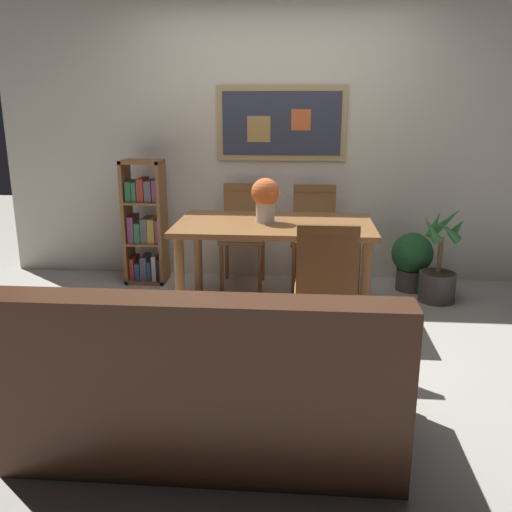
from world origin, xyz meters
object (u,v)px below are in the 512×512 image
dining_chair_near_right (326,279)px  leather_couch (209,384)px  dining_table (274,235)px  bookshelf (146,227)px  dining_chair_far_left (243,226)px  flower_vase (266,197)px  potted_palm (439,271)px  potted_ivy (412,259)px  dining_chair_far_right (314,228)px

dining_chair_near_right → leather_couch: 1.19m
leather_couch → dining_table: bearing=82.7°
leather_couch → bookshelf: bookshelf is taller
bookshelf → dining_chair_far_left: bearing=2.0°
dining_chair_far_left → bookshelf: (-0.89, -0.03, -0.02)m
dining_chair_near_right → leather_couch: bearing=-120.4°
dining_chair_far_left → dining_chair_near_right: bearing=-65.6°
dining_table → bookshelf: bookshelf is taller
flower_vase → bookshelf: bearing=147.4°
potted_palm → potted_ivy: bearing=121.9°
dining_table → dining_chair_near_right: (0.37, -0.75, -0.11)m
dining_chair_far_right → bookshelf: bookshelf is taller
dining_chair_far_right → dining_chair_far_left: size_ratio=1.00×
bookshelf → potted_palm: bookshelf is taller
leather_couch → potted_ivy: (1.41, 2.44, -0.03)m
leather_couch → flower_vase: 1.88m
dining_table → dining_chair_near_right: bearing=-63.8°
dining_chair_far_left → flower_vase: size_ratio=2.70×
bookshelf → potted_ivy: size_ratio=2.05×
dining_chair_far_left → flower_vase: (0.25, -0.76, 0.40)m
dining_chair_far_left → potted_palm: dining_chair_far_left is taller
dining_table → dining_chair_far_right: dining_chair_far_right is taller
dining_table → flower_vase: 0.30m
leather_couch → bookshelf: 2.69m
dining_chair_far_left → dining_chair_near_right: 1.66m
potted_ivy → dining_chair_far_left: bearing=176.8°
dining_chair_far_left → leather_couch: dining_chair_far_left is taller
dining_chair_near_right → potted_palm: bearing=49.4°
dining_chair_far_left → potted_ivy: size_ratio=1.65×
dining_chair_far_right → dining_chair_near_right: bearing=-88.0°
potted_ivy → potted_palm: 0.33m
dining_chair_near_right → potted_palm: size_ratio=1.13×
flower_vase → dining_chair_far_left: bearing=108.2°
dining_chair_far_left → dining_chair_far_right: bearing=-2.6°
dining_chair_near_right → potted_ivy: size_ratio=1.65×
leather_couch → potted_ivy: size_ratio=3.27×
dining_chair_far_left → leather_couch: (0.10, -2.53, -0.23)m
dining_chair_far_right → dining_chair_near_right: same height
dining_table → dining_chair_far_right: 0.81m
dining_chair_near_right → potted_ivy: dining_chair_near_right is taller
potted_ivy → flower_vase: (-1.26, -0.68, 0.65)m
dining_chair_far_right → potted_palm: 1.13m
dining_table → potted_ivy: (1.19, 0.68, -0.36)m
dining_chair_near_right → dining_chair_far_right: bearing=92.0°
dining_chair_far_left → potted_palm: (1.68, -0.36, -0.27)m
potted_ivy → flower_vase: flower_vase is taller
dining_chair_far_right → leather_couch: (-0.54, -2.50, -0.23)m
dining_chair_near_right → leather_couch: (-0.59, -1.01, -0.23)m
dining_chair_far_right → potted_ivy: (0.87, -0.05, -0.25)m
dining_chair_near_right → potted_palm: (0.99, 1.16, -0.27)m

